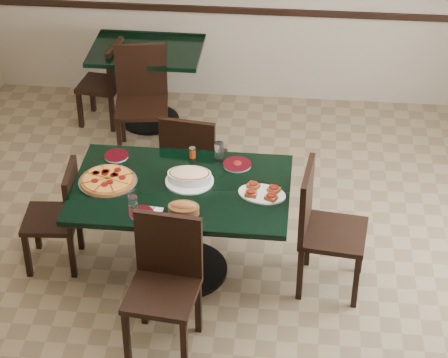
# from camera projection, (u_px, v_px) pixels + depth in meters

# --- Properties ---
(floor) EXTENTS (5.50, 5.50, 0.00)m
(floor) POSITION_uv_depth(u_px,v_px,m) (223.00, 278.00, 6.33)
(floor) COLOR brown
(floor) RESTS_ON ground
(room_shell) EXTENTS (5.50, 5.50, 5.50)m
(room_shell) POSITION_uv_depth(u_px,v_px,m) (371.00, 35.00, 7.01)
(room_shell) COLOR silver
(room_shell) RESTS_ON floor
(main_table) EXTENTS (1.50, 0.97, 0.75)m
(main_table) POSITION_uv_depth(u_px,v_px,m) (182.00, 208.00, 6.07)
(main_table) COLOR black
(main_table) RESTS_ON floor
(back_table) EXTENTS (0.99, 0.72, 0.75)m
(back_table) POSITION_uv_depth(u_px,v_px,m) (148.00, 71.00, 7.90)
(back_table) COLOR black
(back_table) RESTS_ON floor
(chair_far) EXTENTS (0.48, 0.48, 0.92)m
(chair_far) POSITION_uv_depth(u_px,v_px,m) (192.00, 159.00, 6.69)
(chair_far) COLOR black
(chair_far) RESTS_ON floor
(chair_near) EXTENTS (0.48, 0.48, 0.93)m
(chair_near) POSITION_uv_depth(u_px,v_px,m) (165.00, 277.00, 5.54)
(chair_near) COLOR black
(chair_near) RESTS_ON floor
(chair_right) EXTENTS (0.50, 0.50, 0.95)m
(chair_right) POSITION_uv_depth(u_px,v_px,m) (321.00, 223.00, 5.99)
(chair_right) COLOR black
(chair_right) RESTS_ON floor
(chair_left) EXTENTS (0.41, 0.41, 0.82)m
(chair_left) POSITION_uv_depth(u_px,v_px,m) (60.00, 212.00, 6.23)
(chair_left) COLOR black
(chair_left) RESTS_ON floor
(back_chair_near) EXTENTS (0.50, 0.50, 0.95)m
(back_chair_near) POSITION_uv_depth(u_px,v_px,m) (142.00, 94.00, 7.51)
(back_chair_near) COLOR black
(back_chair_near) RESTS_ON floor
(back_chair_left) EXTENTS (0.42, 0.42, 0.80)m
(back_chair_left) POSITION_uv_depth(u_px,v_px,m) (107.00, 80.00, 7.94)
(back_chair_left) COLOR black
(back_chair_left) RESTS_ON floor
(pepperoni_pizza) EXTENTS (0.41, 0.41, 0.04)m
(pepperoni_pizza) POSITION_uv_depth(u_px,v_px,m) (108.00, 180.00, 6.01)
(pepperoni_pizza) COLOR silver
(pepperoni_pizza) RESTS_ON main_table
(lasagna_casserole) EXTENTS (0.34, 0.34, 0.09)m
(lasagna_casserole) POSITION_uv_depth(u_px,v_px,m) (189.00, 176.00, 6.00)
(lasagna_casserole) COLOR silver
(lasagna_casserole) RESTS_ON main_table
(bread_basket) EXTENTS (0.21, 0.14, 0.09)m
(bread_basket) POSITION_uv_depth(u_px,v_px,m) (184.00, 208.00, 5.70)
(bread_basket) COLOR brown
(bread_basket) RESTS_ON main_table
(bruschetta_platter) EXTENTS (0.37, 0.30, 0.05)m
(bruschetta_platter) POSITION_uv_depth(u_px,v_px,m) (262.00, 192.00, 5.88)
(bruschetta_platter) COLOR silver
(bruschetta_platter) RESTS_ON main_table
(side_plate_near) EXTENTS (0.16, 0.16, 0.02)m
(side_plate_near) POSITION_uv_depth(u_px,v_px,m) (141.00, 213.00, 5.71)
(side_plate_near) COLOR silver
(side_plate_near) RESTS_ON main_table
(side_plate_far_r) EXTENTS (0.20, 0.20, 0.03)m
(side_plate_far_r) POSITION_uv_depth(u_px,v_px,m) (237.00, 164.00, 6.19)
(side_plate_far_r) COLOR silver
(side_plate_far_r) RESTS_ON main_table
(side_plate_far_l) EXTENTS (0.18, 0.18, 0.02)m
(side_plate_far_l) POSITION_uv_depth(u_px,v_px,m) (116.00, 156.00, 6.28)
(side_plate_far_l) COLOR silver
(side_plate_far_l) RESTS_ON main_table
(napkin_setting) EXTENTS (0.18, 0.18, 0.01)m
(napkin_setting) POSITION_uv_depth(u_px,v_px,m) (149.00, 214.00, 5.71)
(napkin_setting) COLOR white
(napkin_setting) RESTS_ON main_table
(water_glass_a) EXTENTS (0.07, 0.07, 0.14)m
(water_glass_a) POSITION_uv_depth(u_px,v_px,m) (219.00, 151.00, 6.22)
(water_glass_a) COLOR silver
(water_glass_a) RESTS_ON main_table
(water_glass_b) EXTENTS (0.06, 0.06, 0.14)m
(water_glass_b) POSITION_uv_depth(u_px,v_px,m) (133.00, 205.00, 5.68)
(water_glass_b) COLOR silver
(water_glass_b) RESTS_ON main_table
(pepper_shaker) EXTENTS (0.05, 0.05, 0.08)m
(pepper_shaker) POSITION_uv_depth(u_px,v_px,m) (192.00, 152.00, 6.26)
(pepper_shaker) COLOR #AD2D12
(pepper_shaker) RESTS_ON main_table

